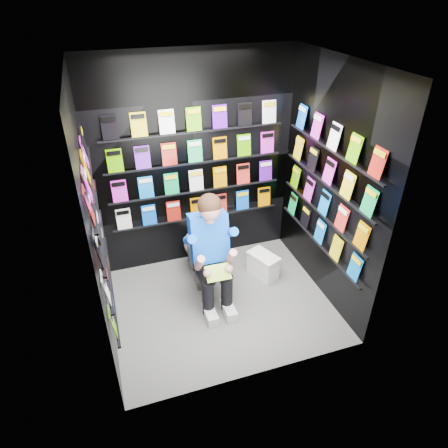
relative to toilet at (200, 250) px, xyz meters
name	(u,v)px	position (x,y,z in m)	size (l,w,h in m)	color
floor	(221,304)	(0.08, -0.59, -0.37)	(2.40, 2.40, 0.00)	slate
ceiling	(220,63)	(0.08, -0.59, 2.23)	(2.40, 2.40, 0.00)	white
wall_back	(195,165)	(0.08, 0.41, 0.93)	(2.40, 0.04, 2.60)	black
wall_front	(261,265)	(0.08, -1.59, 0.93)	(2.40, 0.04, 2.60)	black
wall_left	(93,225)	(-1.12, -0.59, 0.93)	(0.04, 2.00, 2.60)	black
wall_right	(329,187)	(1.28, -0.59, 0.93)	(0.04, 2.00, 2.60)	black
comics_back	(196,166)	(0.08, 0.38, 0.94)	(2.10, 0.06, 1.37)	red
comics_left	(97,224)	(-1.09, -0.59, 0.94)	(0.06, 1.70, 1.37)	red
comics_right	(327,187)	(1.25, -0.59, 0.94)	(0.06, 1.70, 1.37)	red
toilet	(200,250)	(0.00, 0.00, 0.00)	(0.42, 0.75, 0.73)	white
longbox	(263,266)	(0.73, -0.26, -0.23)	(0.20, 0.37, 0.28)	white
longbox_lid	(264,256)	(0.73, -0.26, -0.07)	(0.22, 0.39, 0.03)	white
reader	(208,238)	(0.00, -0.38, 0.43)	(0.56, 0.81, 1.50)	blue
held_comic	(218,273)	(0.00, -0.73, 0.21)	(0.26, 0.01, 0.18)	green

